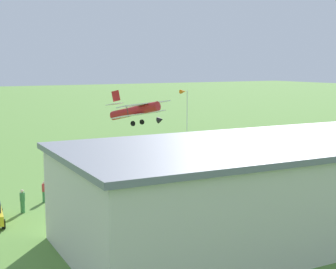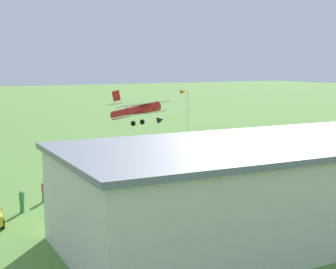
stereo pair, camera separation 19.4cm
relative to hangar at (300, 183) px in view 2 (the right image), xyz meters
name	(u,v)px [view 2 (the right image)]	position (x,y,z in m)	size (l,w,h in m)	color
ground_plane	(109,159)	(1.73, -28.82, -3.05)	(400.00, 400.00, 0.00)	#568438
hangar	(300,183)	(0.00, 0.00, 0.00)	(32.40, 13.05, 6.08)	beige
biplane	(137,111)	(-3.12, -31.40, 2.14)	(9.34, 8.02, 4.27)	#B21E1E
person_walking_on_apron	(22,201)	(15.46, -12.45, -2.17)	(0.54, 0.54, 1.75)	#33723F
person_by_parked_cars	(267,164)	(-9.46, -14.54, -2.22)	(0.41, 0.41, 1.66)	navy
person_crossing_taxiway	(44,191)	(13.24, -14.56, -2.20)	(0.49, 0.49, 1.69)	#33723F
person_at_fence_line	(290,161)	(-12.87, -14.85, -2.29)	(0.50, 0.50, 1.53)	orange
person_watching_takeoff	(331,160)	(-16.78, -12.98, -2.21)	(0.54, 0.54, 1.68)	orange
windsock	(184,95)	(-15.15, -40.24, 3.16)	(1.48, 1.10, 7.09)	silver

